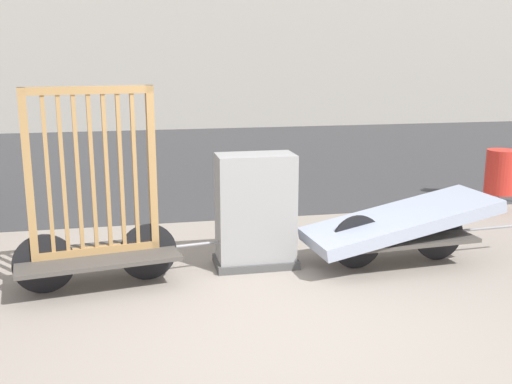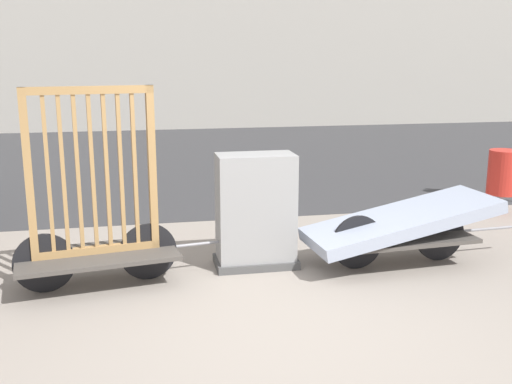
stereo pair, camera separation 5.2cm
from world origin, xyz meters
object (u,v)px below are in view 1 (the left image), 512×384
bike_cart_with_bedframe (96,223)px  utility_cabinet (255,215)px  bike_cart_with_mattress (400,224)px  trash_bin (501,172)px

bike_cart_with_bedframe → utility_cabinet: size_ratio=1.88×
bike_cart_with_bedframe → bike_cart_with_mattress: bike_cart_with_bedframe is taller
bike_cart_with_mattress → utility_cabinet: (-1.48, 0.25, 0.12)m
bike_cart_with_mattress → trash_bin: (2.30, 1.71, 0.14)m
bike_cart_with_bedframe → trash_bin: 5.61m
bike_cart_with_bedframe → bike_cart_with_mattress: (3.05, -0.00, -0.19)m
trash_bin → bike_cart_with_bedframe: bearing=-162.3°
bike_cart_with_bedframe → trash_bin: bike_cart_with_bedframe is taller
bike_cart_with_bedframe → trash_bin: bearing=8.5°
utility_cabinet → bike_cart_with_mattress: bearing=-9.7°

